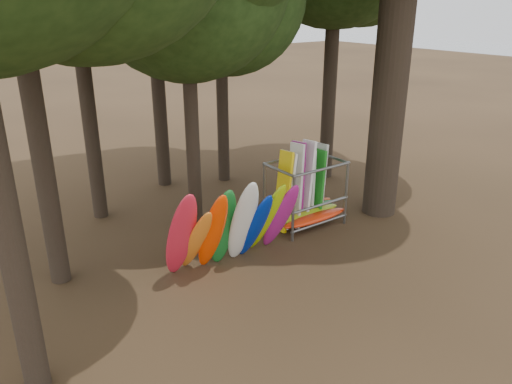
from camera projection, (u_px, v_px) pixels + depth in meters
ground at (277, 252)px, 15.08m from camera, size 120.00×120.00×0.00m
kayak_row at (233, 227)px, 13.77m from camera, size 3.96×1.90×2.94m
storage_rack at (305, 196)px, 16.60m from camera, size 3.23×1.56×2.86m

